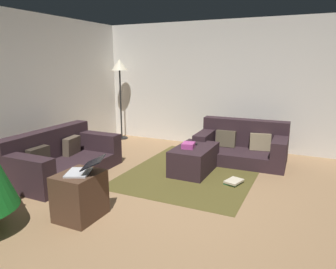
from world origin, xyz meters
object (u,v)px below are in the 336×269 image
(laptop, at_px, (84,169))
(book_stack, at_px, (233,182))
(couch_right, at_px, (242,146))
(corner_lamp, at_px, (120,71))
(side_table, at_px, (80,196))
(couch_left, at_px, (60,158))
(gift_box, at_px, (188,145))
(ottoman, at_px, (194,159))
(tv_remote, at_px, (193,144))

(laptop, height_order, book_stack, laptop)
(book_stack, bearing_deg, couch_right, 6.80)
(corner_lamp, bearing_deg, side_table, -153.54)
(couch_left, relative_size, gift_box, 7.95)
(couch_right, height_order, laptop, same)
(gift_box, distance_m, book_stack, 0.92)
(ottoman, distance_m, corner_lamp, 3.07)
(couch_right, relative_size, laptop, 3.14)
(ottoman, relative_size, book_stack, 3.02)
(couch_right, distance_m, tv_remote, 1.05)
(couch_left, relative_size, book_stack, 5.66)
(couch_right, relative_size, side_table, 2.92)
(corner_lamp, bearing_deg, book_stack, -118.77)
(tv_remote, height_order, book_stack, tv_remote)
(ottoman, xyz_separation_m, book_stack, (-0.28, -0.73, -0.18))
(tv_remote, distance_m, corner_lamp, 2.86)
(couch_left, xyz_separation_m, laptop, (-0.99, -1.34, 0.33))
(couch_left, bearing_deg, ottoman, 118.24)
(ottoman, xyz_separation_m, laptop, (-2.03, 0.57, 0.39))
(gift_box, relative_size, corner_lamp, 0.13)
(couch_right, bearing_deg, corner_lamp, -11.45)
(tv_remote, xyz_separation_m, corner_lamp, (1.30, 2.28, 1.13))
(couch_right, height_order, side_table, couch_right)
(side_table, xyz_separation_m, book_stack, (1.78, -1.36, -0.24))
(couch_left, distance_m, gift_box, 2.08)
(couch_right, bearing_deg, side_table, 65.95)
(ottoman, bearing_deg, corner_lamp, 58.99)
(side_table, bearing_deg, tv_remote, -14.28)
(gift_box, relative_size, side_table, 0.42)
(gift_box, height_order, tv_remote, gift_box)
(tv_remote, bearing_deg, side_table, 157.22)
(couch_right, xyz_separation_m, corner_lamp, (0.50, 2.95, 1.28))
(laptop, xyz_separation_m, corner_lamp, (3.45, 1.79, 0.96))
(couch_left, distance_m, side_table, 1.63)
(book_stack, height_order, corner_lamp, corner_lamp)
(gift_box, bearing_deg, book_stack, -102.33)
(couch_right, xyz_separation_m, tv_remote, (-0.80, 0.66, 0.15))
(book_stack, bearing_deg, corner_lamp, 61.23)
(ottoman, distance_m, gift_box, 0.28)
(tv_remote, relative_size, side_table, 0.29)
(couch_left, bearing_deg, laptop, 53.33)
(couch_right, bearing_deg, laptop, 66.77)
(side_table, bearing_deg, laptop, -66.16)
(couch_left, bearing_deg, side_table, 51.34)
(book_stack, distance_m, corner_lamp, 3.84)
(couch_right, bearing_deg, tv_remote, 48.64)
(couch_left, relative_size, side_table, 3.35)
(tv_remote, bearing_deg, ottoman, -154.90)
(tv_remote, bearing_deg, couch_right, -48.02)
(side_table, bearing_deg, gift_box, -16.13)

